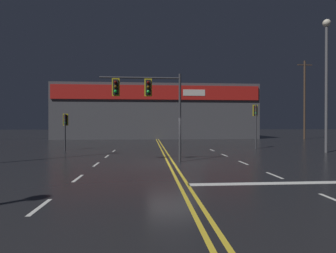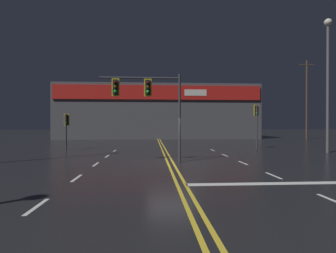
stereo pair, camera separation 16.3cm
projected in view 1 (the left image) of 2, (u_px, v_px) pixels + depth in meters
ground_plane at (171, 164)px, 14.20m from camera, size 200.00×200.00×0.00m
road_markings at (185, 166)px, 13.44m from camera, size 11.93×60.00×0.01m
traffic_signal_median at (146, 95)px, 14.67m from camera, size 4.56×0.36×4.99m
traffic_signal_corner_northwest at (65, 123)px, 21.82m from camera, size 0.42×0.36×3.03m
traffic_signal_corner_northeast at (255, 116)px, 23.08m from camera, size 0.42×0.36×3.88m
streetlight_far_right at (326, 68)px, 19.78m from camera, size 0.56×0.56×10.08m
building_backdrop at (156, 112)px, 42.48m from camera, size 30.31×10.23×8.15m
utility_pole_row at (162, 100)px, 36.85m from camera, size 46.66×0.26×11.48m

